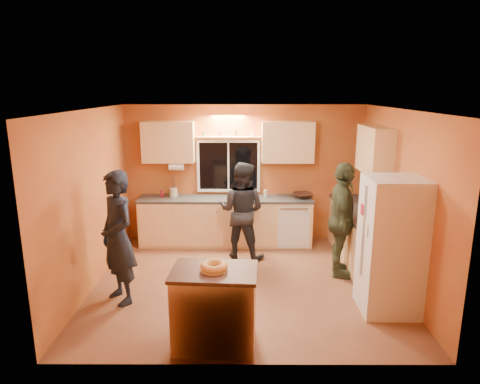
{
  "coord_description": "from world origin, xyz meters",
  "views": [
    {
      "loc": [
        -0.05,
        -6.02,
        2.88
      ],
      "look_at": [
        -0.07,
        0.4,
        1.33
      ],
      "focal_mm": 32.0,
      "sensor_mm": 36.0,
      "label": 1
    }
  ],
  "objects_px": {
    "refrigerator": "(391,246)",
    "island": "(215,307)",
    "person_left": "(118,238)",
    "person_right": "(342,220)",
    "person_center": "(242,211)"
  },
  "relations": [
    {
      "from": "person_center",
      "to": "refrigerator",
      "type": "bearing_deg",
      "value": 156.01
    },
    {
      "from": "island",
      "to": "person_right",
      "type": "distance_m",
      "value": 2.7
    },
    {
      "from": "person_left",
      "to": "person_center",
      "type": "bearing_deg",
      "value": 92.89
    },
    {
      "from": "person_center",
      "to": "person_right",
      "type": "distance_m",
      "value": 1.71
    },
    {
      "from": "person_right",
      "to": "person_center",
      "type": "bearing_deg",
      "value": 75.55
    },
    {
      "from": "person_left",
      "to": "person_right",
      "type": "relative_size",
      "value": 1.02
    },
    {
      "from": "refrigerator",
      "to": "island",
      "type": "distance_m",
      "value": 2.43
    },
    {
      "from": "person_left",
      "to": "refrigerator",
      "type": "bearing_deg",
      "value": 45.71
    },
    {
      "from": "refrigerator",
      "to": "person_right",
      "type": "bearing_deg",
      "value": 109.61
    },
    {
      "from": "refrigerator",
      "to": "person_right",
      "type": "relative_size",
      "value": 1.0
    },
    {
      "from": "island",
      "to": "person_right",
      "type": "xyz_separation_m",
      "value": [
        1.85,
        1.91,
        0.43
      ]
    },
    {
      "from": "person_left",
      "to": "person_center",
      "type": "height_order",
      "value": "person_left"
    },
    {
      "from": "refrigerator",
      "to": "island",
      "type": "height_order",
      "value": "refrigerator"
    },
    {
      "from": "person_center",
      "to": "person_right",
      "type": "bearing_deg",
      "value": 174.03
    },
    {
      "from": "refrigerator",
      "to": "person_right",
      "type": "distance_m",
      "value": 1.16
    }
  ]
}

